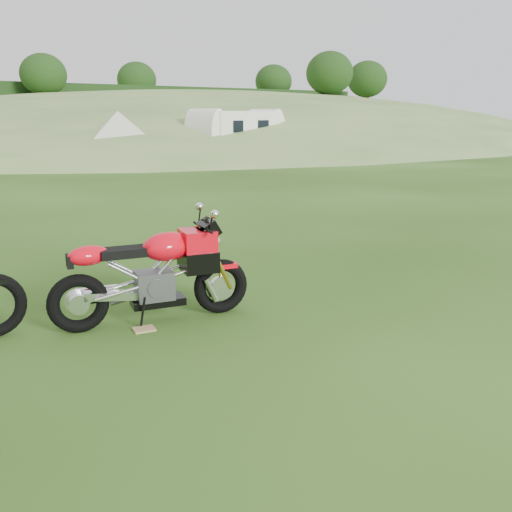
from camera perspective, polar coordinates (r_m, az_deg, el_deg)
ground at (r=5.90m, az=2.48°, el=-7.45°), size 120.00×120.00×0.00m
hillside at (r=52.11m, az=-5.60°, el=11.73°), size 80.00×64.00×8.00m
hedgerow at (r=52.11m, az=-5.60°, el=11.73°), size 36.00×1.20×8.60m
sport_motorcycle at (r=6.04m, az=-10.40°, el=-1.06°), size 2.09×1.00×1.21m
plywood_board at (r=6.01m, az=-11.13°, el=-7.19°), size 0.25×0.21×0.02m
tent_right at (r=26.20m, az=-13.55°, el=11.65°), size 3.46×3.46×2.38m
caravan at (r=27.69m, az=-1.94°, el=12.04°), size 5.16×2.91×2.28m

